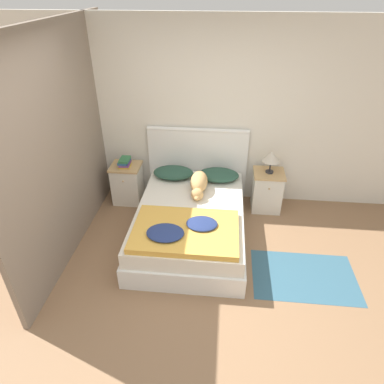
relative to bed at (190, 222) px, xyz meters
name	(u,v)px	position (x,y,z in m)	size (l,w,h in m)	color
ground_plane	(186,301)	(0.07, -1.06, -0.23)	(16.00, 16.00, 0.00)	#896647
wall_back	(203,115)	(0.07, 1.07, 1.05)	(9.00, 0.06, 2.55)	silver
wall_side_left	(67,142)	(-1.43, -0.01, 1.05)	(0.06, 3.10, 2.55)	gray
bed	(190,222)	(0.00, 0.00, 0.00)	(1.36, 1.95, 0.46)	white
headboard	(198,162)	(0.00, 1.00, 0.35)	(1.44, 0.06, 1.11)	white
nightstand_left	(128,183)	(-1.02, 0.77, 0.07)	(0.43, 0.40, 0.59)	silver
nightstand_right	(267,191)	(1.02, 0.77, 0.07)	(0.43, 0.40, 0.59)	silver
pillow_left	(173,173)	(-0.32, 0.74, 0.30)	(0.57, 0.38, 0.14)	#284C3D
pillow_right	(219,175)	(0.32, 0.74, 0.30)	(0.57, 0.38, 0.14)	#284C3D
quilt	(185,231)	(-0.01, -0.52, 0.28)	(1.17, 0.82, 0.12)	gold
dog	(199,184)	(0.07, 0.40, 0.35)	(0.23, 0.64, 0.24)	tan
book_stack	(125,162)	(-1.02, 0.75, 0.43)	(0.17, 0.23, 0.12)	gold
table_lamp	(271,157)	(1.02, 0.77, 0.60)	(0.24, 0.24, 0.32)	#2D2D33
rug	(304,276)	(1.36, -0.58, -0.23)	(1.16, 0.78, 0.00)	#335B70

